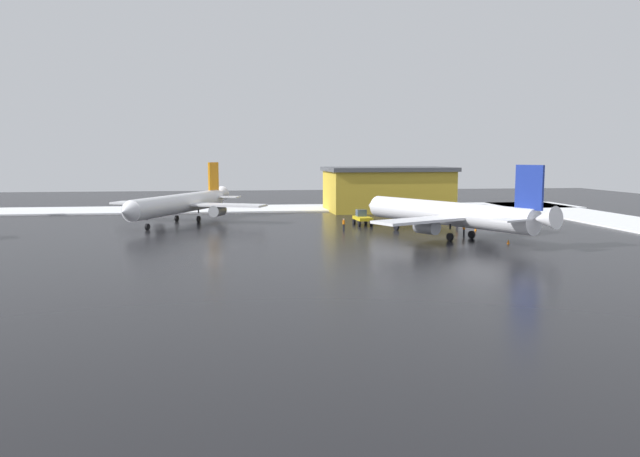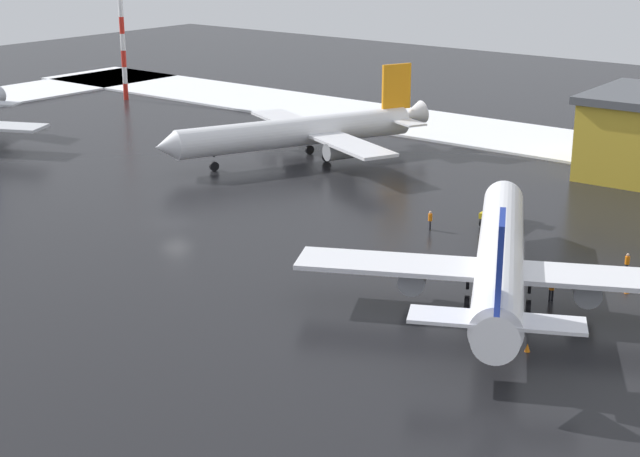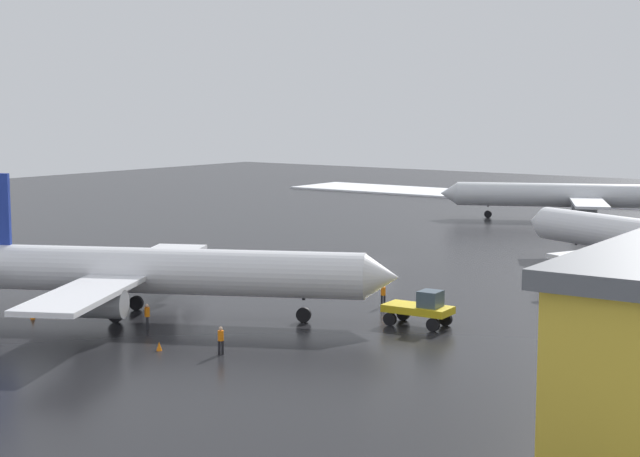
# 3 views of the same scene
# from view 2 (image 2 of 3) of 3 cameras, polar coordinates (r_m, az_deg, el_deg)

# --- Properties ---
(ground_plane) EXTENTS (240.00, 240.00, 0.00)m
(ground_plane) POSITION_cam_2_polar(r_m,az_deg,el_deg) (88.28, -8.40, 0.33)
(ground_plane) COLOR black
(snow_bank_far) EXTENTS (152.00, 16.00, 0.29)m
(snow_bank_far) POSITION_cam_2_polar(r_m,az_deg,el_deg) (126.62, 8.24, 5.73)
(snow_bank_far) COLOR white
(snow_bank_far) RESTS_ON ground_plane
(airplane_far_rear) EXTENTS (26.73, 31.38, 10.06)m
(airplane_far_rear) POSITION_cam_2_polar(r_m,az_deg,el_deg) (69.69, 10.44, -1.66)
(airplane_far_rear) COLOR white
(airplane_far_rear) RESTS_ON ground_plane
(airplane_parked_portside) EXTENTS (26.77, 31.55, 9.89)m
(airplane_parked_portside) POSITION_cam_2_polar(r_m,az_deg,el_deg) (109.34, -1.04, 5.68)
(airplane_parked_portside) COLOR white
(airplane_parked_portside) RESTS_ON ground_plane
(pushback_tug) EXTENTS (2.60, 4.75, 2.50)m
(pushback_tug) POSITION_cam_2_polar(r_m,az_deg,el_deg) (88.29, 10.57, 1.09)
(pushback_tug) COLOR gold
(pushback_tug) RESTS_ON ground_plane
(ground_crew_beside_wing) EXTENTS (0.36, 0.36, 1.71)m
(ground_crew_beside_wing) POSITION_cam_2_polar(r_m,az_deg,el_deg) (85.58, 6.43, 0.54)
(ground_crew_beside_wing) COLOR black
(ground_crew_beside_wing) RESTS_ON ground_plane
(ground_crew_near_tug) EXTENTS (0.36, 0.36, 1.71)m
(ground_crew_near_tug) POSITION_cam_2_polar(r_m,az_deg,el_deg) (78.05, 17.44, -1.91)
(ground_crew_near_tug) COLOR black
(ground_crew_near_tug) RESTS_ON ground_plane
(ground_crew_by_nose_gear) EXTENTS (0.36, 0.36, 1.71)m
(ground_crew_by_nose_gear) POSITION_cam_2_polar(r_m,az_deg,el_deg) (71.36, 13.33, -3.40)
(ground_crew_by_nose_gear) COLOR black
(ground_crew_by_nose_gear) RESTS_ON ground_plane
(antenna_mast) EXTENTS (0.70, 0.70, 14.55)m
(antenna_mast) POSITION_cam_2_polar(r_m,az_deg,el_deg) (148.65, -11.38, 10.12)
(antenna_mast) COLOR red
(antenna_mast) RESTS_ON ground_plane
(traffic_cone_near_nose) EXTENTS (0.36, 0.36, 0.55)m
(traffic_cone_near_nose) POSITION_cam_2_polar(r_m,az_deg,el_deg) (63.27, 11.98, -6.79)
(traffic_cone_near_nose) COLOR orange
(traffic_cone_near_nose) RESTS_ON ground_plane
(traffic_cone_mid_line) EXTENTS (0.36, 0.36, 0.55)m
(traffic_cone_mid_line) POSITION_cam_2_polar(r_m,az_deg,el_deg) (74.53, 17.42, -3.41)
(traffic_cone_mid_line) COLOR orange
(traffic_cone_mid_line) RESTS_ON ground_plane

